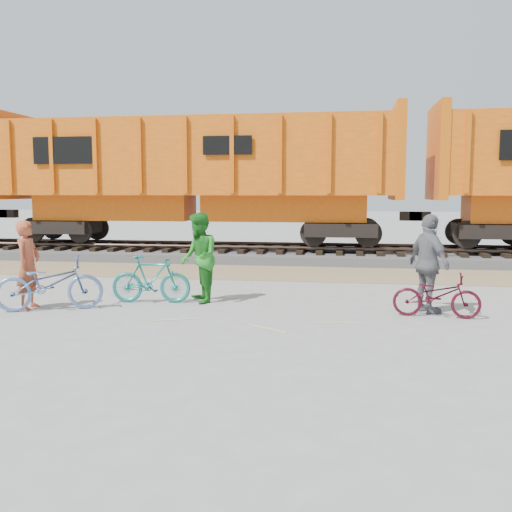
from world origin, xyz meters
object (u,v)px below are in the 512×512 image
object	(u,v)px
person_woman	(429,264)
hopper_car_center	(198,173)
bicycle_blue	(49,283)
person_solo	(28,265)
bicycle_maroon	(437,295)
person_man	(199,258)
bicycle_teal	(151,279)

from	to	relation	value
person_woman	hopper_car_center	bearing A→B (deg)	10.13
bicycle_blue	person_solo	distance (m)	0.62
bicycle_maroon	person_man	xyz separation A→B (m)	(-4.77, 0.74, 0.54)
bicycle_teal	person_man	xyz separation A→B (m)	(1.00, 0.20, 0.46)
hopper_car_center	bicycle_maroon	world-z (taller)	hopper_car_center
hopper_car_center	bicycle_maroon	bearing A→B (deg)	-51.98
bicycle_maroon	person_man	world-z (taller)	person_man
hopper_car_center	person_woman	bearing A→B (deg)	-51.09
bicycle_maroon	person_woman	world-z (taller)	person_woman
bicycle_teal	person_woman	distance (m)	5.69
bicycle_teal	person_solo	size ratio (longest dim) A/B	0.94
person_solo	person_man	bearing A→B (deg)	-70.95
person_solo	person_man	xyz separation A→B (m)	(3.24, 1.14, 0.07)
hopper_car_center	bicycle_maroon	xyz separation A→B (m)	(6.89, -8.81, -2.59)
person_man	bicycle_teal	bearing A→B (deg)	-103.53
bicycle_teal	person_woman	xyz separation A→B (m)	(5.67, -0.14, 0.46)
person_solo	person_woman	size ratio (longest dim) A/B	0.92
bicycle_maroon	person_woman	distance (m)	0.68
bicycle_teal	person_solo	world-z (taller)	person_solo
bicycle_blue	person_solo	bearing A→B (deg)	55.04
hopper_car_center	person_solo	xyz separation A→B (m)	(-1.13, -9.22, -2.12)
hopper_car_center	bicycle_blue	size ratio (longest dim) A/B	6.81
bicycle_blue	bicycle_teal	size ratio (longest dim) A/B	1.22
bicycle_blue	person_solo	xyz separation A→B (m)	(-0.50, 0.10, 0.35)
person_solo	person_man	world-z (taller)	person_man
bicycle_blue	bicycle_teal	world-z (taller)	bicycle_blue
bicycle_maroon	person_solo	world-z (taller)	person_solo
bicycle_blue	person_woman	bearing A→B (deg)	-106.67
bicycle_teal	person_woman	size ratio (longest dim) A/B	0.87
bicycle_maroon	person_woman	size ratio (longest dim) A/B	0.83
person_solo	bicycle_blue	bearing A→B (deg)	-101.69
hopper_car_center	bicycle_teal	bearing A→B (deg)	-82.34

